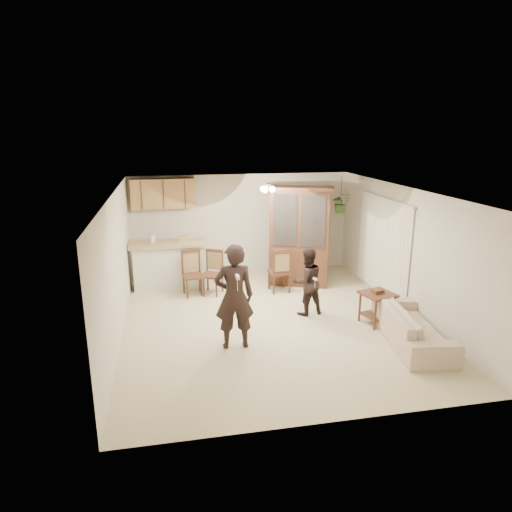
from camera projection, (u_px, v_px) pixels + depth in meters
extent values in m
plane|color=#C3B693|center=(269.00, 320.00, 8.83)|extent=(6.50, 6.50, 0.00)
cube|color=white|center=(271.00, 191.00, 8.15)|extent=(5.50, 6.50, 0.02)
cube|color=beige|center=(241.00, 224.00, 11.56)|extent=(5.50, 0.02, 2.50)
cube|color=beige|center=(331.00, 332.00, 5.42)|extent=(5.50, 0.02, 2.50)
cube|color=beige|center=(117.00, 267.00, 7.98)|extent=(0.02, 6.50, 2.50)
cube|color=beige|center=(405.00, 251.00, 9.01)|extent=(0.02, 6.50, 2.50)
cube|color=silver|center=(169.00, 266.00, 10.57)|extent=(1.60, 0.55, 1.00)
cube|color=tan|center=(168.00, 243.00, 10.42)|extent=(1.75, 0.70, 0.08)
cube|color=#986D42|center=(163.00, 193.00, 10.81)|extent=(1.50, 0.34, 0.70)
imported|color=#275823|center=(341.00, 203.00, 11.03)|extent=(0.43, 0.37, 0.48)
cylinder|color=black|center=(341.00, 189.00, 10.94)|extent=(0.01, 0.01, 0.65)
imported|color=beige|center=(412.00, 322.00, 7.86)|extent=(1.01, 1.96, 0.73)
imported|color=black|center=(234.00, 297.00, 7.54)|extent=(0.66, 0.44, 1.80)
imported|color=black|center=(307.00, 282.00, 8.97)|extent=(0.75, 0.63, 1.35)
cube|color=#351A13|center=(299.00, 266.00, 10.80)|extent=(1.46, 1.01, 0.90)
cube|color=#351A13|center=(300.00, 219.00, 10.50)|extent=(1.44, 0.94, 1.36)
cube|color=silver|center=(300.00, 219.00, 10.50)|extent=(1.10, 0.46, 1.19)
cube|color=#351A13|center=(301.00, 188.00, 10.31)|extent=(1.57, 1.07, 0.07)
cube|color=#351A13|center=(378.00, 294.00, 8.55)|extent=(0.68, 0.68, 0.04)
cube|color=#351A13|center=(376.00, 315.00, 8.66)|extent=(0.57, 0.57, 0.03)
cube|color=#351A13|center=(378.00, 291.00, 8.53)|extent=(0.23, 0.18, 0.07)
cube|color=#351A13|center=(193.00, 276.00, 10.06)|extent=(0.51, 0.51, 0.05)
cube|color=#937149|center=(193.00, 264.00, 9.99)|extent=(0.33, 0.09, 0.38)
cube|color=#351A13|center=(192.00, 253.00, 9.92)|extent=(0.40, 0.10, 0.08)
cube|color=#351A13|center=(212.00, 275.00, 10.15)|extent=(0.59, 0.59, 0.05)
cube|color=#937149|center=(211.00, 264.00, 10.08)|extent=(0.30, 0.19, 0.38)
cube|color=#351A13|center=(211.00, 253.00, 10.01)|extent=(0.37, 0.23, 0.08)
cube|color=#351A13|center=(279.00, 272.00, 10.32)|extent=(0.49, 0.49, 0.05)
cube|color=#937149|center=(279.00, 260.00, 10.25)|extent=(0.34, 0.07, 0.39)
cube|color=#351A13|center=(279.00, 249.00, 10.18)|extent=(0.41, 0.07, 0.08)
cube|color=white|center=(237.00, 277.00, 7.01)|extent=(0.05, 0.16, 0.05)
cube|color=white|center=(315.00, 279.00, 8.65)|extent=(0.06, 0.12, 0.04)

